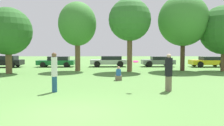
# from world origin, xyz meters

# --- Properties ---
(ground_plane) EXTENTS (120.00, 120.00, 0.00)m
(ground_plane) POSITION_xyz_m (0.00, 0.00, 0.00)
(ground_plane) COLOR #54843D
(person_thrower) EXTENTS (0.29, 0.29, 1.93)m
(person_thrower) POSITION_xyz_m (-1.33, 3.73, 1.01)
(person_thrower) COLOR navy
(person_thrower) RESTS_ON ground
(person_catcher) EXTENTS (0.38, 0.38, 1.86)m
(person_catcher) POSITION_xyz_m (4.30, 3.99, 0.93)
(person_catcher) COLOR #726651
(person_catcher) RESTS_ON ground
(frisbee) EXTENTS (0.29, 0.28, 0.09)m
(frisbee) POSITION_xyz_m (2.64, 3.94, 1.48)
(frisbee) COLOR #F21E72
(bystander_sitting) EXTENTS (0.44, 0.37, 0.94)m
(bystander_sitting) POSITION_xyz_m (1.93, 7.99, 0.37)
(bystander_sitting) COLOR #726651
(bystander_sitting) RESTS_ON ground
(tree_1) EXTENTS (4.04, 4.04, 5.63)m
(tree_1) POSITION_xyz_m (-7.32, 12.42, 3.59)
(tree_1) COLOR brown
(tree_1) RESTS_ON ground
(tree_2) EXTENTS (3.61, 3.61, 6.58)m
(tree_2) POSITION_xyz_m (-1.76, 14.83, 4.45)
(tree_2) COLOR brown
(tree_2) RESTS_ON ground
(tree_3) EXTENTS (3.92, 3.92, 6.77)m
(tree_3) POSITION_xyz_m (3.17, 14.12, 4.77)
(tree_3) COLOR brown
(tree_3) RESTS_ON ground
(tree_4) EXTENTS (4.77, 4.77, 7.30)m
(tree_4) POSITION_xyz_m (8.37, 14.92, 4.83)
(tree_4) COLOR #473323
(tree_4) RESTS_ON ground
(tree_5) EXTENTS (4.60, 4.60, 6.18)m
(tree_5) POSITION_xyz_m (12.03, 14.31, 3.87)
(tree_5) COLOR brown
(tree_5) RESTS_ON ground
(parked_car_black) EXTENTS (4.39, 2.15, 1.33)m
(parked_car_black) POSITION_xyz_m (-10.90, 19.27, 0.70)
(parked_car_black) COLOR black
(parked_car_black) RESTS_ON ground
(parked_car_green) EXTENTS (4.35, 1.99, 1.23)m
(parked_car_green) POSITION_xyz_m (-4.93, 19.80, 0.64)
(parked_car_green) COLOR #196633
(parked_car_green) RESTS_ON ground
(parked_car_silver) EXTENTS (4.36, 2.12, 1.26)m
(parked_car_silver) POSITION_xyz_m (1.24, 20.10, 0.68)
(parked_car_silver) COLOR #B2B2B7
(parked_car_silver) RESTS_ON ground
(parked_car_grey) EXTENTS (3.90, 1.94, 1.21)m
(parked_car_grey) POSITION_xyz_m (7.13, 20.15, 0.66)
(parked_car_grey) COLOR slate
(parked_car_grey) RESTS_ON ground
(parked_car_yellow) EXTENTS (4.18, 2.09, 1.22)m
(parked_car_yellow) POSITION_xyz_m (12.90, 19.59, 0.66)
(parked_car_yellow) COLOR gold
(parked_car_yellow) RESTS_ON ground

